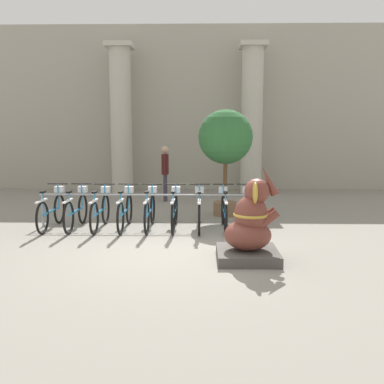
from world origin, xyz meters
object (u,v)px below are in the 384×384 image
bicycle_7 (224,211)px  person_pedestrian (165,168)px  bicycle_6 (199,211)px  bicycle_2 (100,211)px  bicycle_0 (52,210)px  bicycle_1 (76,210)px  bicycle_3 (125,211)px  bicycle_5 (175,211)px  potted_tree (226,140)px  bicycle_4 (150,211)px  bicycle_8 (249,211)px  elephant_statue (250,228)px

bicycle_7 → person_pedestrian: 4.25m
bicycle_6 → bicycle_2: bearing=-179.7°
bicycle_0 → bicycle_1: size_ratio=1.00×
bicycle_3 → bicycle_5: 1.10m
potted_tree → bicycle_4: bearing=-138.1°
bicycle_0 → bicycle_8: same height
bicycle_2 → elephant_statue: elephant_statue is taller
bicycle_0 → potted_tree: (3.97, 1.59, 1.53)m
bicycle_6 → potted_tree: 2.31m
bicycle_5 → bicycle_7: size_ratio=1.00×
bicycle_6 → person_pedestrian: bearing=105.5°
bicycle_7 → bicycle_3: bearing=-179.8°
bicycle_7 → person_pedestrian: size_ratio=1.05×
bicycle_0 → potted_tree: size_ratio=0.66×
bicycle_1 → potted_tree: (3.41, 1.57, 1.53)m
bicycle_8 → bicycle_1: bearing=179.9°
bicycle_0 → bicycle_4: 2.21m
bicycle_0 → bicycle_4: bearing=0.3°
bicycle_3 → bicycle_4: 0.55m
bicycle_1 → bicycle_2: 0.55m
bicycle_4 → bicycle_2: bearing=-178.4°
bicycle_8 → elephant_statue: size_ratio=1.11×
bicycle_8 → elephant_statue: 2.32m
bicycle_3 → bicycle_6: same height
bicycle_1 → bicycle_2: (0.55, -0.04, 0.00)m
bicycle_3 → elephant_statue: (2.52, -2.30, 0.14)m
bicycle_0 → bicycle_4: (2.21, 0.01, 0.00)m
bicycle_0 → bicycle_5: 2.76m
bicycle_1 → elephant_statue: (3.62, -2.31, 0.14)m
elephant_statue → person_pedestrian: (-1.94, 6.18, 0.48)m
person_pedestrian → bicycle_8: bearing=-60.6°
bicycle_0 → bicycle_8: bearing=0.1°
bicycle_0 → person_pedestrian: bearing=60.2°
potted_tree → bicycle_0: bearing=-158.2°
bicycle_2 → person_pedestrian: person_pedestrian is taller
bicycle_8 → person_pedestrian: person_pedestrian is taller
bicycle_3 → bicycle_0: bearing=-180.0°
bicycle_4 → bicycle_7: 1.65m
bicycle_0 → bicycle_3: 1.65m
bicycle_2 → potted_tree: potted_tree is taller
bicycle_2 → bicycle_7: (2.76, 0.03, 0.00)m
bicycle_4 → bicycle_8: (2.21, -0.00, 0.00)m
bicycle_7 → potted_tree: 2.20m
bicycle_1 → bicycle_5: bearing=-0.4°
elephant_statue → person_pedestrian: bearing=107.5°
bicycle_3 → bicycle_5: (1.10, 0.00, 0.00)m
bicycle_2 → bicycle_7: same height
bicycle_3 → person_pedestrian: bearing=81.6°
bicycle_0 → bicycle_2: (1.10, -0.02, 0.00)m
bicycle_8 → bicycle_4: bearing=180.0°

